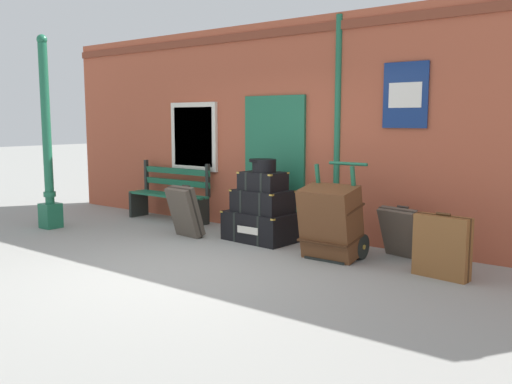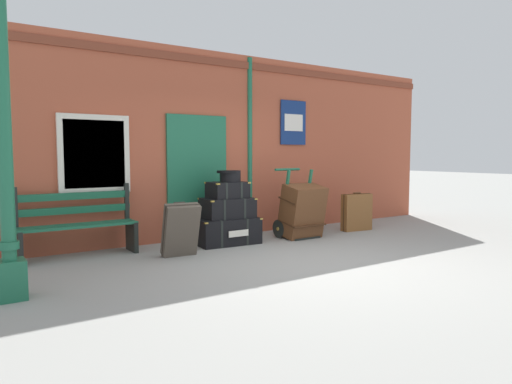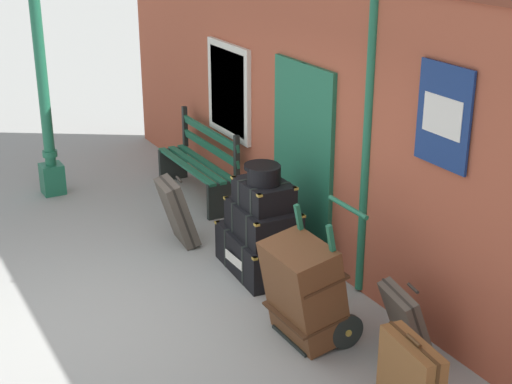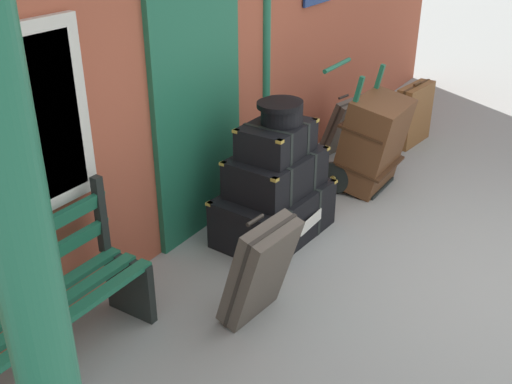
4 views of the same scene
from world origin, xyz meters
TOP-DOWN VIEW (x-y plane):
  - ground_plane at (0.00, 0.00)m, footprint 60.00×60.00m
  - brick_facade at (-0.02, 2.60)m, footprint 10.40×0.35m
  - lamp_post at (-3.50, 0.50)m, footprint 0.28×0.28m
  - platform_bench at (-2.46, 2.16)m, footprint 1.60×0.43m
  - steamer_trunk_base at (-0.24, 1.82)m, footprint 1.05×0.72m
  - steamer_trunk_middle at (-0.20, 1.82)m, footprint 0.85×0.61m
  - steamer_trunk_top at (-0.20, 1.83)m, footprint 0.62×0.46m
  - round_hatbox at (-0.17, 1.80)m, footprint 0.39×0.35m
  - porters_trolley at (1.10, 1.67)m, footprint 0.71×0.61m
  - large_brown_trunk at (1.10, 1.50)m, footprint 0.70×0.59m
  - suitcase_tan at (2.48, 1.54)m, footprint 0.63×0.26m
  - suitcase_charcoal at (-1.27, 1.32)m, footprint 0.52×0.43m
  - suitcase_caramel at (1.77, 2.10)m, footprint 0.57×0.44m

SIDE VIEW (x-z plane):
  - ground_plane at x=0.00m, z-range 0.00..0.00m
  - steamer_trunk_base at x=-0.24m, z-range 0.00..0.42m
  - porters_trolley at x=1.10m, z-range -0.33..0.87m
  - suitcase_caramel at x=1.77m, z-range 0.00..0.66m
  - suitcase_tan at x=2.48m, z-range -0.02..0.72m
  - suitcase_charcoal at x=-1.27m, z-range 0.00..0.78m
  - platform_bench at x=-2.46m, z-range -0.06..0.95m
  - large_brown_trunk at x=1.10m, z-range 0.00..0.95m
  - steamer_trunk_middle at x=-0.20m, z-range 0.42..0.74m
  - steamer_trunk_top at x=-0.20m, z-range 0.74..1.00m
  - round_hatbox at x=-0.17m, z-range 1.01..1.20m
  - lamp_post at x=-3.50m, z-range -0.36..2.69m
  - brick_facade at x=-0.02m, z-range 0.00..3.20m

